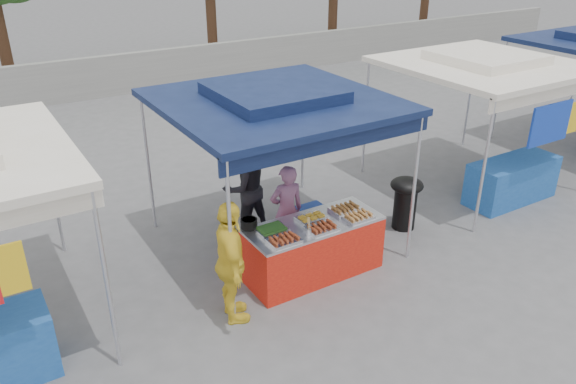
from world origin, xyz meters
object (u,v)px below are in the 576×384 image
vendor_woman (287,211)px  wok_burner (406,199)px  vendor_table (313,248)px  cooking_pot (249,223)px  helper_man (245,188)px  customer_person (231,263)px

vendor_woman → wok_burner: bearing=179.3°
vendor_table → wok_burner: (2.09, 0.35, 0.12)m
cooking_pot → helper_man: bearing=64.6°
cooking_pot → helper_man: helper_man is taller
vendor_table → vendor_woman: bearing=92.0°
helper_man → customer_person: customer_person is taller
wok_burner → customer_person: (-3.56, -0.67, 0.30)m
helper_man → vendor_woman: bearing=101.5°
cooking_pot → wok_burner: bearing=-0.2°
helper_man → vendor_table: bearing=96.7°
wok_burner → helper_man: (-2.34, 1.28, 0.26)m
wok_burner → vendor_woman: vendor_woman is taller
customer_person → wok_burner: bearing=-63.6°
customer_person → vendor_table: bearing=-61.9°
vendor_table → vendor_woman: size_ratio=1.35×
wok_burner → cooking_pot: bearing=172.9°
wok_burner → vendor_woman: bearing=163.6°
wok_burner → helper_man: helper_man is taller
wok_burner → customer_person: customer_person is taller
vendor_woman → helper_man: size_ratio=0.92×
vendor_woman → customer_person: size_ratio=0.88×
wok_burner → helper_man: bearing=144.3°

